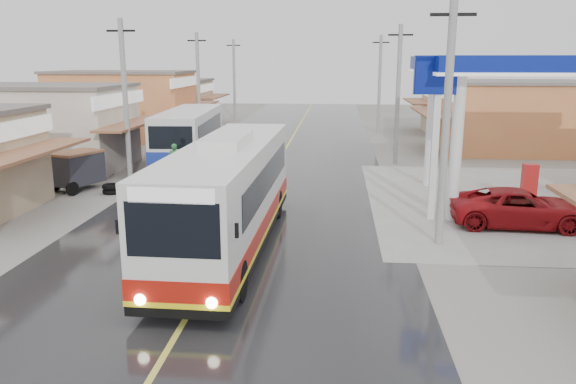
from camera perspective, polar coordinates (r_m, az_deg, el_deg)
The scene contains 13 objects.
ground at distance 19.65m, azimuth -5.58°, elevation -4.71°, with size 120.00×120.00×0.00m, color slate.
road at distance 34.08m, azimuth -1.00°, elevation 3.12°, with size 12.00×90.00×0.02m, color black.
centre_line at distance 34.08m, azimuth -1.00°, elevation 3.14°, with size 0.15×90.00×0.01m, color #D8CC4C.
shopfronts_left at distance 40.39m, azimuth -19.25°, elevation 3.97°, with size 11.00×44.00×5.20m, color tan, non-canonical shape.
shopfronts_right at distance 33.01m, azimuth 25.27°, elevation 1.47°, with size 11.00×44.00×4.80m, color #BAB1A3, non-canonical shape.
utility_poles_left at distance 36.43m, azimuth -11.87°, elevation 3.48°, with size 1.60×50.00×8.00m, color gray, non-canonical shape.
utility_poles_right at distance 34.08m, azimuth 10.80°, elevation 2.86°, with size 1.60×36.00×8.00m, color gray, non-canonical shape.
coach_bus at distance 18.27m, azimuth -5.99°, elevation -0.27°, with size 2.87×11.95×3.71m.
second_bus at distance 33.46m, azimuth -9.99°, elevation 5.66°, with size 3.16×9.66×3.16m.
jeepney at distance 22.46m, azimuth 22.51°, elevation -1.52°, with size 2.32×5.04×1.40m, color maroon.
cyclist at distance 28.21m, azimuth -11.29°, elevation 2.09°, with size 0.79×1.97×2.08m.
tricycle_near at distance 28.28m, azimuth -20.66°, elevation 2.28°, with size 2.30×2.81×1.85m.
tyre_stack at distance 27.21m, azimuth -17.47°, elevation 0.32°, with size 0.87×0.87×0.44m.
Camera 1 is at (3.52, -18.35, 6.07)m, focal length 35.00 mm.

